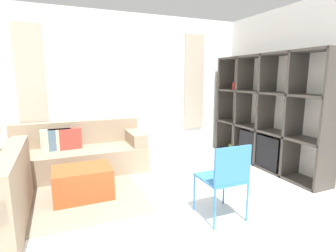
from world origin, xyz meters
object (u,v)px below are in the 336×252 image
couch_main (80,154)px  shelving_unit (267,113)px  ottoman (83,183)px  folding_chair (225,175)px

couch_main → shelving_unit: bearing=-16.4°
shelving_unit → couch_main: size_ratio=1.16×
ottoman → shelving_unit: bearing=2.0°
ottoman → folding_chair: size_ratio=0.84×
folding_chair → shelving_unit: bearing=-143.7°
shelving_unit → ottoman: shelving_unit is taller
shelving_unit → folding_chair: 2.21m
couch_main → folding_chair: size_ratio=2.41×
couch_main → ottoman: 1.02m
ottoman → folding_chair: (1.38, -1.17, 0.31)m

